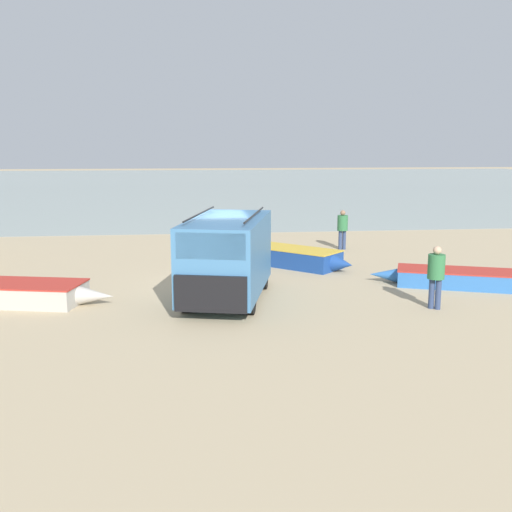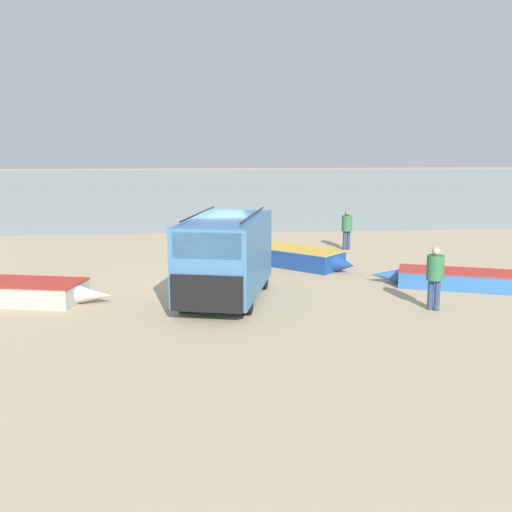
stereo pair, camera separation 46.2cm
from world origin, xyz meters
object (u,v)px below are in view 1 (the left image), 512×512
fishing_rowboat_0 (460,278)px  fisherman_0 (343,226)px  fishing_rowboat_1 (8,292)px  fisherman_1 (436,272)px  parked_van (227,256)px  fishing_rowboat_2 (298,258)px

fishing_rowboat_0 → fisherman_0: (-1.96, 7.16, 0.75)m
fishing_rowboat_1 → fisherman_1: size_ratio=3.26×
fishing_rowboat_0 → parked_van: bearing=27.2°
fishing_rowboat_1 → fishing_rowboat_2: size_ratio=1.55×
parked_van → fisherman_0: 9.67m
fishing_rowboat_1 → fishing_rowboat_0: bearing=15.2°
fishing_rowboat_0 → fishing_rowboat_1: bearing=22.8°
fisherman_0 → fisherman_1: (0.08, -9.59, 0.03)m
parked_van → fisherman_1: parked_van is taller
fishing_rowboat_0 → fisherman_1: 3.18m
fishing_rowboat_0 → fishing_rowboat_1: size_ratio=0.90×
parked_van → fisherman_1: 5.80m
fisherman_0 → fisherman_1: fisherman_1 is taller
parked_van → fisherman_1: (5.56, -1.63, -0.26)m
fishing_rowboat_2 → fisherman_1: (2.65, -6.15, 0.70)m
fishing_rowboat_0 → fisherman_1: size_ratio=2.92×
parked_van → fishing_rowboat_1: size_ratio=0.90×
fishing_rowboat_2 → fisherman_1: 6.73m
fishing_rowboat_2 → fisherman_0: fisherman_0 is taller
parked_van → fishing_rowboat_0: bearing=110.3°
fishing_rowboat_1 → fishing_rowboat_2: bearing=37.8°
parked_van → fishing_rowboat_2: 5.46m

